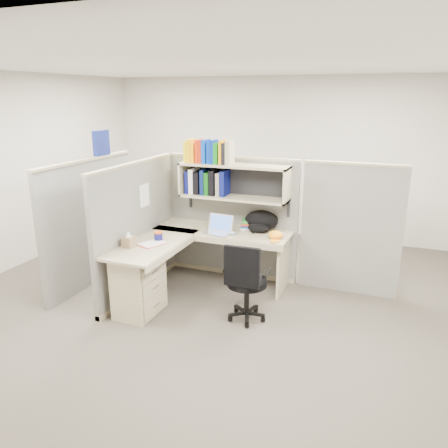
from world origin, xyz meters
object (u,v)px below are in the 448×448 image
at_px(desk, 163,271).
at_px(task_chair, 246,294).
at_px(laptop, 217,225).
at_px(backpack, 260,221).
at_px(snack_canister, 158,236).

height_order(desk, task_chair, task_chair).
height_order(laptop, task_chair, laptop).
xyz_separation_m(backpack, task_chair, (0.15, -1.00, -0.53)).
bearing_deg(snack_canister, laptop, 40.06).
bearing_deg(laptop, backpack, 38.99).
distance_m(desk, task_chair, 1.02).
bearing_deg(snack_canister, task_chair, -10.38).
relative_size(laptop, task_chair, 0.35).
xyz_separation_m(desk, backpack, (0.87, 0.99, 0.42)).
relative_size(backpack, task_chair, 0.47).
bearing_deg(task_chair, desk, 179.36).
bearing_deg(backpack, task_chair, -99.65).
relative_size(desk, task_chair, 1.91).
height_order(backpack, snack_canister, backpack).
height_order(desk, snack_canister, snack_canister).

